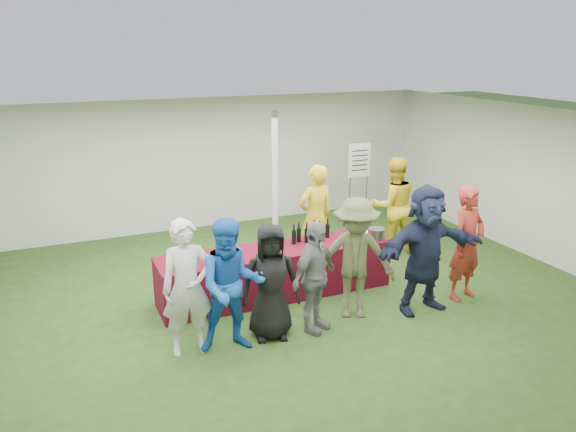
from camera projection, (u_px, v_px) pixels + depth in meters
name	position (u px, v px, depth m)	size (l,w,h in m)	color
ground	(275.00, 301.00, 8.47)	(60.00, 60.00, 0.00)	#284719
tent	(275.00, 193.00, 9.32)	(10.00, 10.00, 10.00)	white
serving_table	(276.00, 272.00, 8.60)	(3.60, 0.80, 0.75)	#5F071C
wine_bottles	(310.00, 233.00, 8.82)	(0.69, 0.16, 0.32)	black
wine_glasses	(224.00, 256.00, 7.90)	(1.24, 0.11, 0.16)	silver
water_bottle	(272.00, 241.00, 8.52)	(0.07, 0.07, 0.23)	silver
bar_towel	(366.00, 233.00, 9.14)	(0.25, 0.18, 0.03)	white
dump_bucket	(376.00, 234.00, 8.89)	(0.27, 0.27, 0.18)	slate
wine_list_sign	(359.00, 167.00, 11.49)	(0.50, 0.03, 1.80)	slate
staff_pourer	(315.00, 217.00, 9.49)	(0.67, 0.44, 1.82)	gold
staff_back	(393.00, 206.00, 10.24)	(0.87, 0.68, 1.79)	yellow
customer_0	(187.00, 288.00, 6.85)	(0.63, 0.42, 1.74)	silver
customer_1	(231.00, 286.00, 6.92)	(0.84, 0.66, 1.73)	#1956B4
customer_2	(271.00, 282.00, 7.25)	(0.76, 0.50, 1.56)	black
customer_3	(314.00, 277.00, 7.42)	(0.90, 0.38, 1.54)	slate
customer_4	(355.00, 258.00, 7.80)	(1.12, 0.65, 1.74)	#505733
customer_5	(425.00, 249.00, 7.95)	(1.74, 0.55, 1.87)	#19213A
customer_6	(467.00, 244.00, 8.36)	(0.64, 0.42, 1.74)	#A12B21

